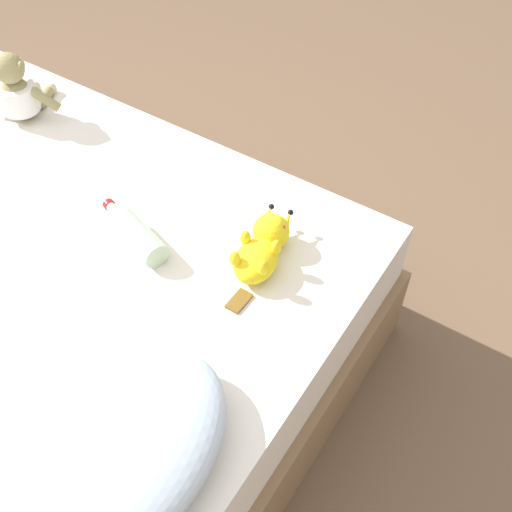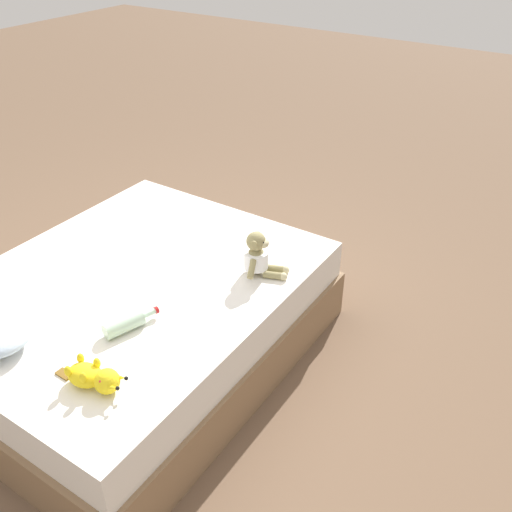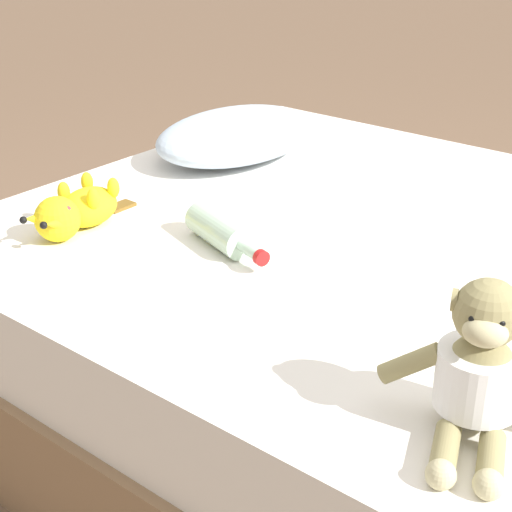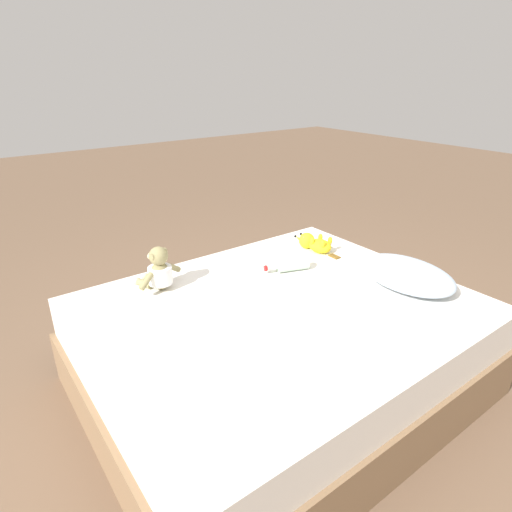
# 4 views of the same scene
# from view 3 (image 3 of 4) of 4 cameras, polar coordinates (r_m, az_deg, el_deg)

# --- Properties ---
(ground_plane) EXTENTS (16.00, 16.00, 0.00)m
(ground_plane) POSITION_cam_3_polar(r_m,az_deg,el_deg) (2.00, 9.33, -11.87)
(ground_plane) COLOR brown
(bed) EXTENTS (1.50, 1.84, 0.49)m
(bed) POSITION_cam_3_polar(r_m,az_deg,el_deg) (1.87, 9.85, -6.01)
(bed) COLOR #846647
(bed) RESTS_ON ground_plane
(pillow) EXTENTS (0.53, 0.37, 0.12)m
(pillow) POSITION_cam_3_polar(r_m,az_deg,el_deg) (2.26, -1.38, 8.64)
(pillow) COLOR silver
(pillow) RESTS_ON bed
(plush_monkey) EXTENTS (0.25, 0.28, 0.24)m
(plush_monkey) POSITION_cam_3_polar(r_m,az_deg,el_deg) (1.16, 15.64, -8.01)
(plush_monkey) COLOR #8E8456
(plush_monkey) RESTS_ON bed
(plush_yellow_creature) EXTENTS (0.33, 0.14, 0.10)m
(plush_yellow_creature) POSITION_cam_3_polar(r_m,az_deg,el_deg) (1.81, -12.73, 3.17)
(plush_yellow_creature) COLOR yellow
(plush_yellow_creature) RESTS_ON bed
(glass_bottle) EXTENTS (0.13, 0.26, 0.07)m
(glass_bottle) POSITION_cam_3_polar(r_m,az_deg,el_deg) (1.69, -2.46, 1.78)
(glass_bottle) COLOR #B2D1B7
(glass_bottle) RESTS_ON bed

